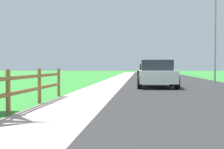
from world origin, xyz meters
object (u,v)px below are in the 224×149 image
parked_suv_white (157,74)px  parked_car_beige (146,70)px  street_lamp (217,27)px  parked_car_blue (148,69)px  parked_car_black (151,71)px

parked_suv_white → parked_car_beige: (-0.22, 18.76, -0.02)m
street_lamp → parked_car_blue: bearing=99.7°
parked_car_blue → parked_car_black: bearing=-90.5°
parked_car_black → parked_car_beige: size_ratio=0.95×
parked_suv_white → parked_car_black: bearing=89.9°
parked_suv_white → street_lamp: 7.23m
parked_car_black → street_lamp: bearing=-50.0°
parked_car_blue → parked_suv_white: bearing=-90.4°
parked_suv_white → parked_car_blue: size_ratio=0.91×
parked_suv_white → street_lamp: (4.39, 4.82, 3.12)m
parked_car_beige → parked_suv_white: bearing=-89.3°
parked_suv_white → street_lamp: street_lamp is taller
parked_car_black → parked_suv_white: bearing=-90.1°
street_lamp → parked_car_beige: bearing=108.3°
parked_car_beige → street_lamp: 15.01m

